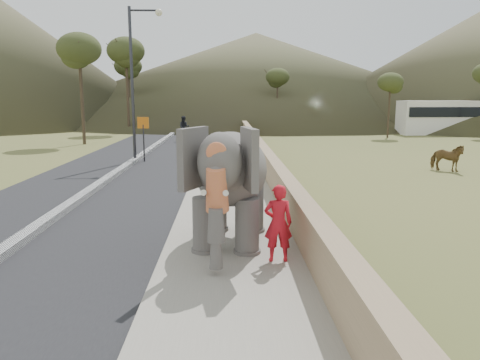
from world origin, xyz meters
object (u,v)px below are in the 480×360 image
at_px(elephant_and_man, 231,185).
at_px(motorcyclist, 189,131).
at_px(lamppost, 138,69).
at_px(cow, 447,158).

height_order(elephant_and_man, motorcyclist, elephant_and_man).
distance_m(lamppost, motorcyclist, 12.56).
distance_m(cow, elephant_and_man, 15.01).
bearing_deg(elephant_and_man, lamppost, 107.87).
relative_size(cow, elephant_and_man, 0.39).
bearing_deg(lamppost, motorcyclist, 82.03).
xyz_separation_m(cow, elephant_and_man, (-10.22, -10.95, 0.83)).
relative_size(lamppost, elephant_and_man, 2.05).
bearing_deg(motorcyclist, lamppost, -97.97).
relative_size(cow, motorcyclist, 0.77).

